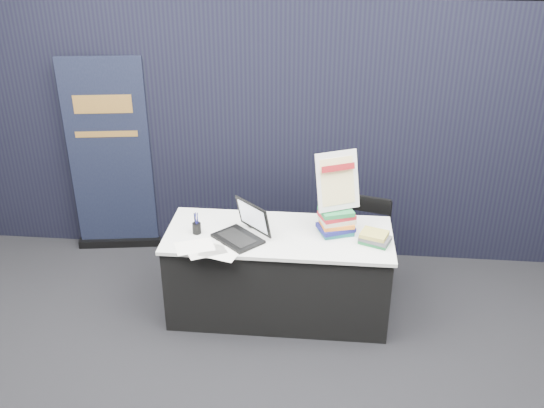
{
  "coord_description": "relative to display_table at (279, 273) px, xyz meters",
  "views": [
    {
      "loc": [
        0.35,
        -3.63,
        3.11
      ],
      "look_at": [
        -0.05,
        0.55,
        1.01
      ],
      "focal_mm": 40.0,
      "sensor_mm": 36.0,
      "label": 1
    }
  ],
  "objects": [
    {
      "name": "laptop",
      "position": [
        -0.31,
        -0.08,
        0.44
      ],
      "size": [
        0.45,
        0.5,
        0.28
      ],
      "rotation": [
        0.0,
        0.0,
        -0.76
      ],
      "color": "black",
      "rests_on": "display_table"
    },
    {
      "name": "mouse",
      "position": [
        -0.23,
        0.1,
        0.39
      ],
      "size": [
        0.07,
        0.1,
        0.03
      ],
      "primitive_type": "ellipsoid",
      "rotation": [
        0.0,
        0.0,
        -0.07
      ],
      "color": "black",
      "rests_on": "display_table"
    },
    {
      "name": "stacking_chair",
      "position": [
        0.75,
        0.45,
        0.08
      ],
      "size": [
        0.45,
        0.46,
        0.82
      ],
      "rotation": [
        0.0,
        0.0,
        -0.25
      ],
      "color": "black",
      "rests_on": "floor"
    },
    {
      "name": "brochure_right",
      "position": [
        -0.53,
        -0.31,
        0.38
      ],
      "size": [
        0.35,
        0.31,
        0.0
      ],
      "primitive_type": "cube",
      "rotation": [
        0.0,
        0.0,
        0.48
      ],
      "color": "silver",
      "rests_on": "display_table"
    },
    {
      "name": "brochure_mid",
      "position": [
        -0.42,
        -0.33,
        0.38
      ],
      "size": [
        0.33,
        0.28,
        0.0
      ],
      "primitive_type": "cube",
      "rotation": [
        0.0,
        0.0,
        -0.29
      ],
      "color": "white",
      "rests_on": "display_table"
    },
    {
      "name": "wall_back",
      "position": [
        0.0,
        3.45,
        1.37
      ],
      "size": [
        8.0,
        0.02,
        3.5
      ],
      "primitive_type": "cube",
      "color": "beige",
      "rests_on": "floor"
    },
    {
      "name": "book_stack_short",
      "position": [
        0.74,
        -0.09,
        0.42
      ],
      "size": [
        0.26,
        0.23,
        0.09
      ],
      "rotation": [
        0.0,
        0.0,
        -0.35
      ],
      "color": "#1D6D39",
      "rests_on": "display_table"
    },
    {
      "name": "pullup_banner",
      "position": [
        -1.68,
        0.95,
        0.47
      ],
      "size": [
        0.81,
        0.22,
        1.9
      ],
      "rotation": [
        0.0,
        0.0,
        0.15
      ],
      "color": "black",
      "rests_on": "floor"
    },
    {
      "name": "display_table",
      "position": [
        0.0,
        0.0,
        0.0
      ],
      "size": [
        1.8,
        0.75,
        0.75
      ],
      "color": "black",
      "rests_on": "floor"
    },
    {
      "name": "brochure_left",
      "position": [
        -0.62,
        -0.27,
        0.38
      ],
      "size": [
        0.35,
        0.3,
        0.0
      ],
      "primitive_type": "cube",
      "rotation": [
        0.0,
        0.0,
        0.39
      ],
      "color": "white",
      "rests_on": "display_table"
    },
    {
      "name": "book_stack_tall",
      "position": [
        0.44,
        0.06,
        0.48
      ],
      "size": [
        0.3,
        0.26,
        0.21
      ],
      "rotation": [
        0.0,
        0.0,
        0.33
      ],
      "color": "#165554",
      "rests_on": "display_table"
    },
    {
      "name": "info_sign",
      "position": [
        0.44,
        0.09,
        0.8
      ],
      "size": [
        0.37,
        0.26,
        0.47
      ],
      "rotation": [
        0.0,
        0.0,
        0.44
      ],
      "color": "black",
      "rests_on": "book_stack_tall"
    },
    {
      "name": "drape_partition",
      "position": [
        0.0,
        1.05,
        0.82
      ],
      "size": [
        6.0,
        0.08,
        2.4
      ],
      "primitive_type": "cube",
      "color": "black",
      "rests_on": "floor"
    },
    {
      "name": "pen_cup",
      "position": [
        -0.65,
        -0.06,
        0.42
      ],
      "size": [
        0.08,
        0.08,
        0.09
      ],
      "primitive_type": "cylinder",
      "rotation": [
        0.0,
        0.0,
        0.23
      ],
      "color": "black",
      "rests_on": "display_table"
    },
    {
      "name": "floor",
      "position": [
        0.0,
        -0.55,
        -0.38
      ],
      "size": [
        8.0,
        8.0,
        0.0
      ],
      "primitive_type": "plane",
      "color": "black",
      "rests_on": "ground"
    }
  ]
}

